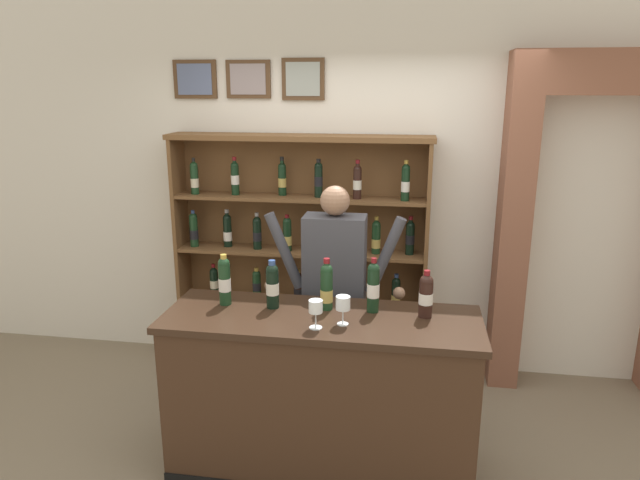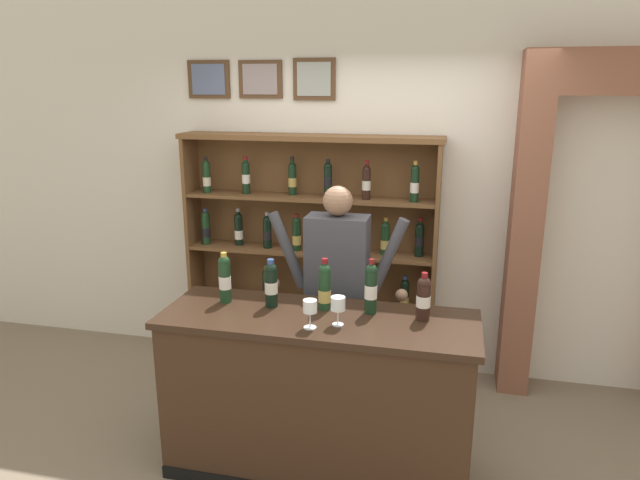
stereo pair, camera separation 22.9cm
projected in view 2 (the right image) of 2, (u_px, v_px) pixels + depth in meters
The scene contains 13 objects.
ground_plane at pixel (331, 470), 3.50m from camera, with size 14.00×14.00×0.02m, color #7A6B56.
back_wall at pixel (373, 172), 4.54m from camera, with size 12.00×0.19×3.21m.
wine_shelf at pixel (310, 248), 4.60m from camera, with size 2.05×0.31×1.91m.
archway_doorway at pixel (610, 213), 4.08m from camera, with size 1.37×0.45×2.51m.
tasting_counter at pixel (318, 395), 3.39m from camera, with size 1.81×0.63×1.00m.
shopkeeper at pixel (337, 282), 3.76m from camera, with size 0.94×0.22×1.66m.
tasting_bottle_super_tuscan at pixel (225, 278), 3.44m from camera, with size 0.07×0.07×0.31m.
tasting_bottle_riserva at pixel (271, 283), 3.37m from camera, with size 0.08×0.08×0.29m.
tasting_bottle_chianti at pixel (325, 286), 3.33m from camera, with size 0.07×0.07×0.31m.
tasting_bottle_rosso at pixel (371, 287), 3.27m from camera, with size 0.07×0.07×0.32m.
tasting_bottle_vin_santo at pixel (423, 297), 3.18m from camera, with size 0.08×0.08×0.28m.
wine_glass_center at pixel (338, 305), 3.11m from camera, with size 0.08×0.08×0.16m.
wine_glass_left at pixel (310, 308), 3.07m from camera, with size 0.08×0.08×0.16m.
Camera 2 is at (0.62, -2.95, 2.27)m, focal length 32.14 mm.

